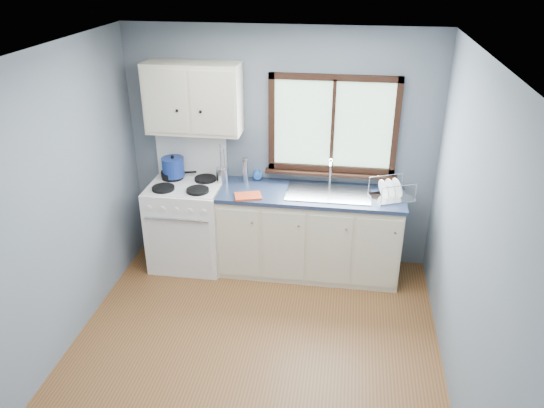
# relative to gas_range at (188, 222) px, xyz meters

# --- Properties ---
(floor) EXTENTS (3.20, 3.60, 0.02)m
(floor) POSITION_rel_gas_range_xyz_m (0.95, -1.47, -0.50)
(floor) COLOR brown
(floor) RESTS_ON ground
(ceiling) EXTENTS (3.20, 3.60, 0.02)m
(ceiling) POSITION_rel_gas_range_xyz_m (0.95, -1.47, 2.02)
(ceiling) COLOR white
(ceiling) RESTS_ON wall_back
(wall_back) EXTENTS (3.20, 0.02, 2.50)m
(wall_back) POSITION_rel_gas_range_xyz_m (0.95, 0.34, 0.76)
(wall_back) COLOR slate
(wall_back) RESTS_ON ground
(wall_left) EXTENTS (0.02, 3.60, 2.50)m
(wall_left) POSITION_rel_gas_range_xyz_m (-0.66, -1.47, 0.76)
(wall_left) COLOR slate
(wall_left) RESTS_ON ground
(wall_right) EXTENTS (0.02, 3.60, 2.50)m
(wall_right) POSITION_rel_gas_range_xyz_m (2.56, -1.47, 0.76)
(wall_right) COLOR slate
(wall_right) RESTS_ON ground
(gas_range) EXTENTS (0.76, 0.69, 1.36)m
(gas_range) POSITION_rel_gas_range_xyz_m (0.00, 0.00, 0.00)
(gas_range) COLOR white
(gas_range) RESTS_ON floor
(base_cabinets) EXTENTS (1.85, 0.60, 0.88)m
(base_cabinets) POSITION_rel_gas_range_xyz_m (1.31, 0.02, -0.08)
(base_cabinets) COLOR beige
(base_cabinets) RESTS_ON floor
(countertop) EXTENTS (1.89, 0.64, 0.04)m
(countertop) POSITION_rel_gas_range_xyz_m (1.31, 0.02, 0.41)
(countertop) COLOR #1B2740
(countertop) RESTS_ON base_cabinets
(sink) EXTENTS (0.84, 0.46, 0.44)m
(sink) POSITION_rel_gas_range_xyz_m (1.49, 0.02, 0.37)
(sink) COLOR silver
(sink) RESTS_ON countertop
(window) EXTENTS (1.36, 0.10, 1.03)m
(window) POSITION_rel_gas_range_xyz_m (1.48, 0.30, 0.98)
(window) COLOR #9EC6A8
(window) RESTS_ON wall_back
(upper_cabinets) EXTENTS (0.95, 0.35, 0.70)m
(upper_cabinets) POSITION_rel_gas_range_xyz_m (0.10, 0.15, 1.31)
(upper_cabinets) COLOR beige
(upper_cabinets) RESTS_ON wall_back
(skillet) EXTENTS (0.40, 0.32, 0.05)m
(skillet) POSITION_rel_gas_range_xyz_m (-0.17, 0.15, 0.49)
(skillet) COLOR black
(skillet) RESTS_ON gas_range
(stockpot) EXTENTS (0.31, 0.31, 0.23)m
(stockpot) POSITION_rel_gas_range_xyz_m (-0.16, 0.13, 0.57)
(stockpot) COLOR navy
(stockpot) RESTS_ON gas_range
(utensil_crock) EXTENTS (0.15, 0.15, 0.41)m
(utensil_crock) POSITION_rel_gas_range_xyz_m (0.37, 0.14, 0.51)
(utensil_crock) COLOR silver
(utensil_crock) RESTS_ON countertop
(thermos) EXTENTS (0.07, 0.07, 0.27)m
(thermos) POSITION_rel_gas_range_xyz_m (0.60, 0.18, 0.56)
(thermos) COLOR silver
(thermos) RESTS_ON countertop
(soap_bottle) EXTENTS (0.12, 0.12, 0.25)m
(soap_bottle) POSITION_rel_gas_range_xyz_m (0.73, 0.23, 0.55)
(soap_bottle) COLOR #245CB1
(soap_bottle) RESTS_ON countertop
(dish_towel) EXTENTS (0.30, 0.26, 0.02)m
(dish_towel) POSITION_rel_gas_range_xyz_m (0.70, -0.18, 0.44)
(dish_towel) COLOR #D54722
(dish_towel) RESTS_ON countertop
(dish_rack) EXTENTS (0.47, 0.43, 0.20)m
(dish_rack) POSITION_rel_gas_range_xyz_m (2.10, 0.01, 0.48)
(dish_rack) COLOR silver
(dish_rack) RESTS_ON countertop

